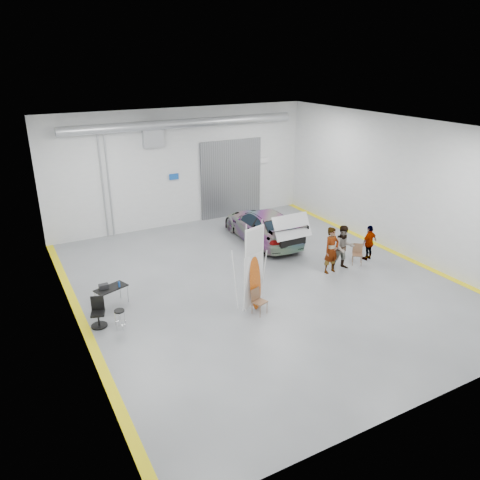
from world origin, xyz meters
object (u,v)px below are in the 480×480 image
surfboard_display (253,275)px  shop_stool (120,319)px  work_table (109,288)px  sedan_car (263,226)px  folding_chair_far (357,258)px  person_c (369,243)px  folding_chair_near (259,306)px  person_b (344,248)px  person_a (331,250)px  office_chair (98,314)px

surfboard_display → shop_stool: bearing=151.9°
work_table → sedan_car: bearing=19.6°
sedan_car → folding_chair_far: bearing=119.9°
person_c → folding_chair_near: size_ratio=1.75×
person_c → shop_stool: size_ratio=2.29×
folding_chair_far → work_table: work_table is taller
person_b → person_c: bearing=25.2°
person_b → surfboard_display: (-4.99, -1.13, 0.36)m
person_b → work_table: 9.47m
person_b → sedan_car: bearing=124.2°
folding_chair_near → shop_stool: size_ratio=1.31×
person_a → person_b: 0.66m
folding_chair_far → office_chair: 10.87m
person_b → surfboard_display: bearing=-149.5°
sedan_car → person_a: 4.43m
sedan_car → person_b: 4.55m
office_chair → person_a: bearing=15.7°
person_a → surfboard_display: surfboard_display is taller
person_c → surfboard_display: 6.77m
sedan_car → office_chair: sedan_car is taller
person_a → shop_stool: size_ratio=2.84×
folding_chair_near → shop_stool: 4.68m
person_a → shop_stool: 8.80m
shop_stool → office_chair: (-0.60, 0.53, 0.10)m
person_b → folding_chair_near: 5.22m
sedan_car → folding_chair_far: (2.13, -4.31, -0.49)m
folding_chair_far → shop_stool: size_ratio=1.28×
folding_chair_far → folding_chair_near: bearing=-126.4°
person_b → office_chair: size_ratio=1.89×
folding_chair_near → work_table: size_ratio=0.72×
sedan_car → work_table: (-8.05, -2.87, -0.06)m
person_c → shop_stool: (-11.06, -0.41, -0.45)m
surfboard_display → person_b: bearing=-3.4°
person_c → office_chair: 11.66m
sedan_car → folding_chair_near: (-3.65, -5.88, -0.49)m
office_chair → sedan_car: bearing=42.6°
person_a → person_c: size_ratio=1.24×
sedan_car → shop_stool: 9.34m
work_table → person_c: bearing=-6.6°
person_a → person_b: size_ratio=1.03×
surfboard_display → office_chair: bearing=147.6°
folding_chair_far → office_chair: bearing=-143.1°
shop_stool → person_a: bearing=1.1°
work_table → shop_stool: bearing=-93.1°
surfboard_display → folding_chair_far: 6.04m
person_a → surfboard_display: (-4.33, -1.10, 0.34)m
person_a → person_c: person_a is taller
surfboard_display → person_c: bearing=-4.7°
surfboard_display → folding_chair_near: (0.05, -0.39, -1.03)m
surfboard_display → sedan_car: bearing=39.8°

